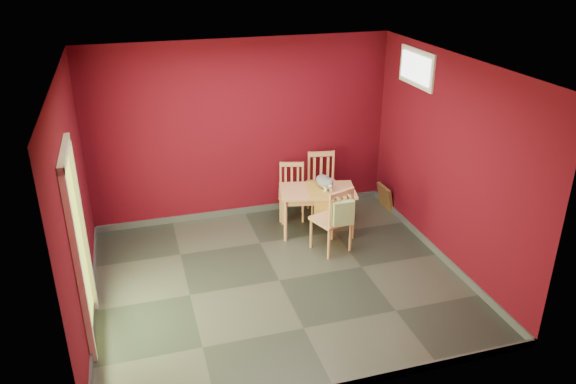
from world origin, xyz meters
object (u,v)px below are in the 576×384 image
object	(u,v)px
chair_far_left	(292,190)
tote_bag	(343,213)
chair_near	(333,219)
cat	(324,179)
picture_frame	(385,197)
dining_table	(317,195)
chair_far_right	(322,183)

from	to	relation	value
chair_far_left	tote_bag	world-z (taller)	tote_bag
chair_far_left	chair_near	distance (m)	1.20
cat	chair_near	bearing A→B (deg)	-94.88
chair_far_left	tote_bag	bearing A→B (deg)	-78.69
chair_near	tote_bag	distance (m)	0.29
tote_bag	picture_frame	distance (m)	1.81
cat	picture_frame	size ratio (longest dim) A/B	1.15
dining_table	picture_frame	distance (m)	1.42
chair_far_left	chair_near	size ratio (longest dim) A/B	0.89
tote_bag	cat	world-z (taller)	tote_bag
chair_far_left	chair_far_right	bearing A→B (deg)	0.67
chair_far_left	cat	bearing A→B (deg)	-56.27
chair_far_left	chair_near	world-z (taller)	chair_near
chair_far_left	picture_frame	distance (m)	1.53
dining_table	chair_far_left	distance (m)	0.63
chair_far_left	chair_far_right	xyz separation A→B (m)	(0.50, 0.01, 0.06)
picture_frame	dining_table	bearing A→B (deg)	-161.93
picture_frame	chair_far_right	bearing A→B (deg)	170.93
dining_table	chair_far_right	size ratio (longest dim) A/B	1.22
dining_table	chair_far_right	bearing A→B (deg)	63.67
cat	chair_far_left	bearing A→B (deg)	127.77
dining_table	chair_far_right	distance (m)	0.66
chair_far_right	picture_frame	xyz separation A→B (m)	(1.01, -0.16, -0.30)
chair_far_right	tote_bag	bearing A→B (deg)	-98.95
chair_near	picture_frame	world-z (taller)	chair_near
dining_table	chair_near	xyz separation A→B (m)	(0.02, -0.60, -0.09)
tote_bag	chair_far_right	bearing A→B (deg)	81.05
chair_near	cat	bearing A→B (deg)	81.08
chair_far_left	chair_far_right	world-z (taller)	chair_far_right
dining_table	chair_far_left	world-z (taller)	chair_far_left
chair_near	cat	world-z (taller)	chair_near
chair_near	tote_bag	bearing A→B (deg)	-77.44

